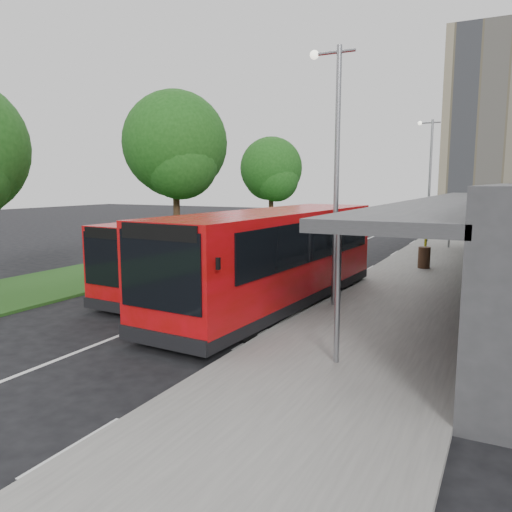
{
  "coord_description": "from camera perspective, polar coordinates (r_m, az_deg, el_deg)",
  "views": [
    {
      "loc": [
        9.09,
        -13.16,
        4.05
      ],
      "look_at": [
        1.24,
        2.27,
        1.5
      ],
      "focal_mm": 35.0,
      "sensor_mm": 36.0,
      "label": 1
    }
  ],
  "objects": [
    {
      "name": "bollard",
      "position": [
        30.77,
        18.81,
        1.54
      ],
      "size": [
        0.17,
        0.17,
        0.95
      ],
      "primitive_type": "cylinder",
      "rotation": [
        0.0,
        0.0,
        -0.14
      ],
      "color": "yellow",
      "rests_on": "pavement"
    },
    {
      "name": "kerb_dashes",
      "position": [
        32.92,
        16.62,
        0.98
      ],
      "size": [
        0.12,
        56.0,
        0.01
      ],
      "color": "silver",
      "rests_on": "ground"
    },
    {
      "name": "lamp_post_far",
      "position": [
        35.51,
        19.14,
        9.01
      ],
      "size": [
        1.44,
        0.28,
        8.0
      ],
      "color": "gray",
      "rests_on": "pavement"
    },
    {
      "name": "litter_bin",
      "position": [
        24.21,
        18.66,
        -0.16
      ],
      "size": [
        0.7,
        0.7,
        0.97
      ],
      "primitive_type": "cylinder",
      "rotation": [
        0.0,
        0.0,
        -0.37
      ],
      "color": "#3B2618",
      "rests_on": "pavement"
    },
    {
      "name": "bus_main",
      "position": [
        16.17,
        2.1,
        -0.27
      ],
      "size": [
        3.49,
        11.3,
        3.16
      ],
      "rotation": [
        0.0,
        0.0,
        -0.06
      ],
      "color": "#BA0913",
      "rests_on": "ground"
    },
    {
      "name": "pavement",
      "position": [
        33.54,
        21.47,
        0.99
      ],
      "size": [
        5.0,
        80.0,
        0.15
      ],
      "primitive_type": "cube",
      "color": "slate",
      "rests_on": "ground"
    },
    {
      "name": "lamp_post_near",
      "position": [
        15.96,
        8.93,
        10.68
      ],
      "size": [
        1.44,
        0.28,
        8.0
      ],
      "color": "gray",
      "rests_on": "pavement"
    },
    {
      "name": "tree_mid",
      "position": [
        27.48,
        -9.17,
        11.81
      ],
      "size": [
        5.53,
        5.53,
        8.89
      ],
      "color": "#362515",
      "rests_on": "ground"
    },
    {
      "name": "grass_verge",
      "position": [
        37.07,
        1.06,
        2.19
      ],
      "size": [
        5.0,
        80.0,
        0.1
      ],
      "primitive_type": "cube",
      "color": "#234B18",
      "rests_on": "ground"
    },
    {
      "name": "lane_centre_line",
      "position": [
        29.86,
        8.98,
        0.5
      ],
      "size": [
        0.12,
        70.0,
        0.01
      ],
      "primitive_type": "cube",
      "color": "silver",
      "rests_on": "ground"
    },
    {
      "name": "bus_second",
      "position": [
        19.0,
        -5.7,
        0.36
      ],
      "size": [
        3.1,
        9.87,
        2.75
      ],
      "rotation": [
        0.0,
        0.0,
        -0.06
      ],
      "color": "#BA0913",
      "rests_on": "ground"
    },
    {
      "name": "car_far",
      "position": [
        57.77,
        16.73,
        4.64
      ],
      "size": [
        2.44,
        4.07,
        1.27
      ],
      "primitive_type": "imported",
      "rotation": [
        0.0,
        0.0,
        -0.31
      ],
      "color": "navy",
      "rests_on": "ground"
    },
    {
      "name": "ground",
      "position": [
        16.49,
        -7.49,
        -5.91
      ],
      "size": [
        120.0,
        120.0,
        0.0
      ],
      "primitive_type": "plane",
      "color": "black",
      "rests_on": "ground"
    },
    {
      "name": "car_near",
      "position": [
        52.03,
        18.59,
        4.25
      ],
      "size": [
        2.33,
        4.27,
        1.38
      ],
      "primitive_type": "imported",
      "rotation": [
        0.0,
        0.0,
        0.18
      ],
      "color": "#5F180D",
      "rests_on": "ground"
    },
    {
      "name": "tree_far",
      "position": [
        37.81,
        1.77,
        9.52
      ],
      "size": [
        4.63,
        4.63,
        7.44
      ],
      "color": "#362515",
      "rests_on": "ground"
    }
  ]
}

